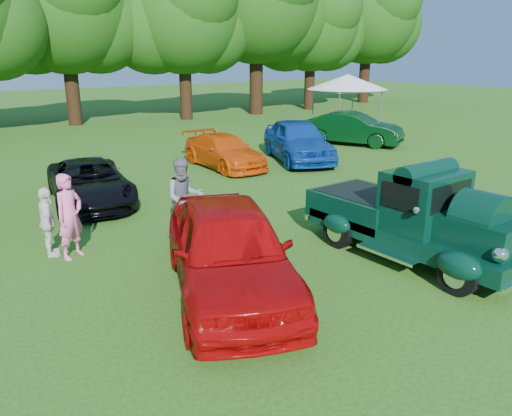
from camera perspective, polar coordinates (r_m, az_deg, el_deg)
ground at (r=10.30m, az=9.40°, el=-6.95°), size 120.00×120.00×0.00m
hero_pickup at (r=11.05m, az=17.48°, el=-1.23°), size 2.28×4.90×1.91m
red_convertible at (r=8.92m, az=-3.10°, el=-4.72°), size 3.87×5.35×1.69m
back_car_black at (r=15.19m, az=-18.47°, el=2.77°), size 2.93×4.81×1.25m
back_car_orange at (r=19.23m, az=-3.68°, el=6.49°), size 1.98×4.36×1.24m
back_car_blue at (r=20.42m, az=4.82°, el=7.71°), size 3.86×5.31×1.68m
back_car_green at (r=24.63m, az=11.00°, el=8.91°), size 3.46×4.91×1.54m
spectator_pink at (r=11.16m, az=-20.51°, el=-0.90°), size 0.79×0.69×1.83m
spectator_grey at (r=11.87m, az=-8.21°, el=1.19°), size 1.09×0.96×1.88m
spectator_white at (r=11.46m, az=-22.71°, el=-1.52°), size 0.55×0.95×1.52m
canopy_tent at (r=27.59m, az=10.40°, el=13.95°), size 5.09×5.09×3.17m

